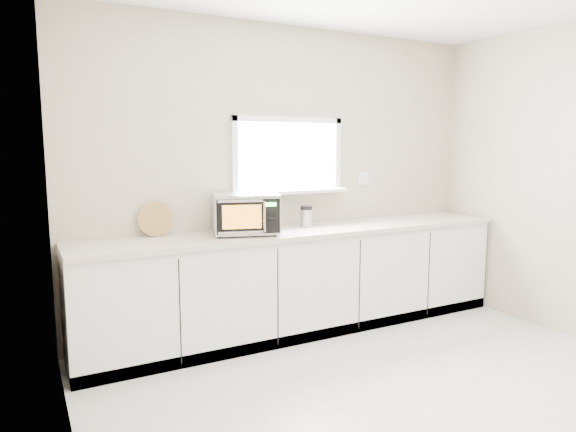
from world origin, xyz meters
TOP-DOWN VIEW (x-y plane):
  - ground at (0.00, 0.00)m, footprint 4.00×4.00m
  - back_wall at (0.00, 2.00)m, footprint 4.00×0.17m
  - cabinets at (0.00, 1.70)m, footprint 3.92×0.60m
  - countertop at (0.00, 1.69)m, footprint 3.92×0.64m
  - microwave at (-0.55, 1.69)m, footprint 0.61×0.53m
  - knife_block at (-0.64, 1.70)m, footprint 0.10×0.21m
  - cutting_board at (-1.23, 1.94)m, footprint 0.28×0.07m
  - coffee_grinder at (0.09, 1.80)m, footprint 0.12×0.12m

SIDE VIEW (x-z plane):
  - ground at x=0.00m, z-range 0.00..0.00m
  - cabinets at x=0.00m, z-range 0.00..0.88m
  - countertop at x=0.00m, z-range 0.88..0.92m
  - coffee_grinder at x=0.09m, z-range 0.92..1.11m
  - knife_block at x=-0.64m, z-range 0.90..1.20m
  - cutting_board at x=-1.23m, z-range 0.92..1.20m
  - microwave at x=-0.55m, z-range 0.93..1.26m
  - back_wall at x=0.00m, z-range 0.01..2.71m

